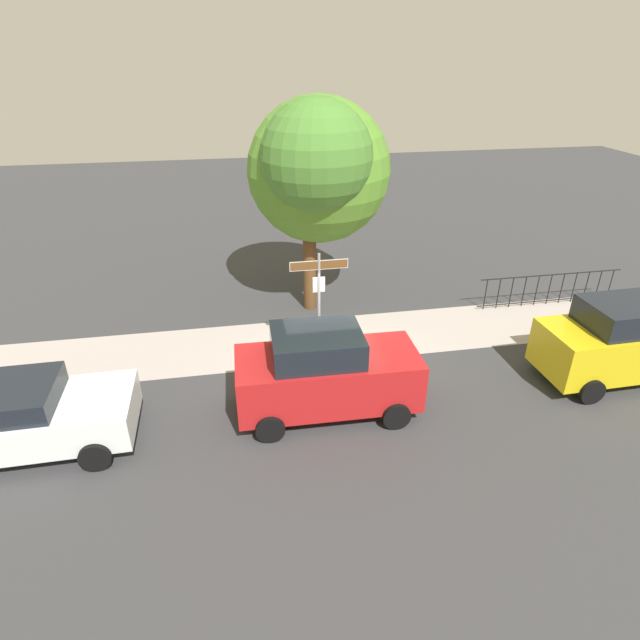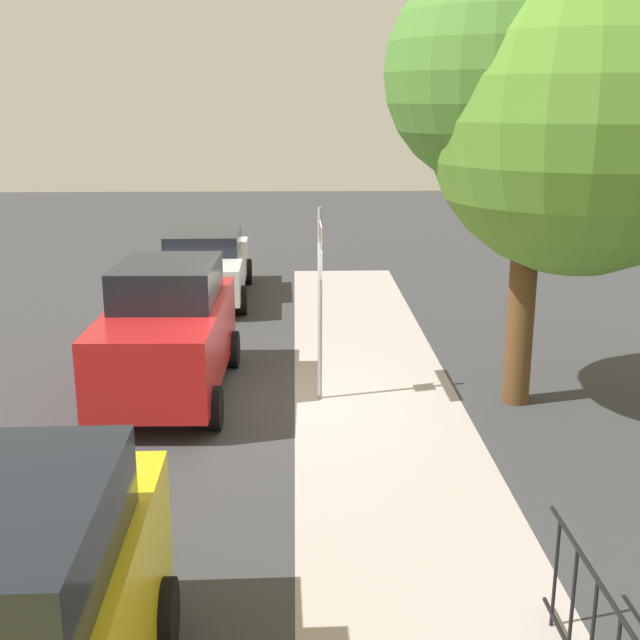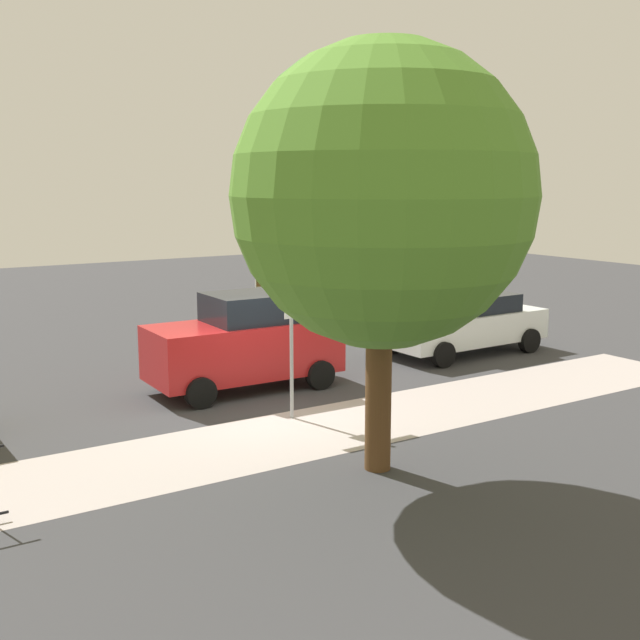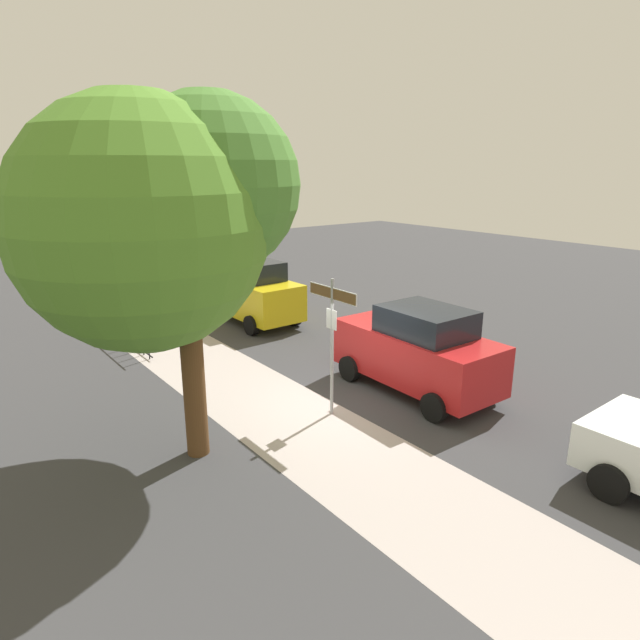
# 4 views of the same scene
# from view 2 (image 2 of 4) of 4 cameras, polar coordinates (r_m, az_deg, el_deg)

# --- Properties ---
(ground_plane) EXTENTS (60.00, 60.00, 0.00)m
(ground_plane) POSITION_cam_2_polar(r_m,az_deg,el_deg) (12.67, -1.79, -5.84)
(ground_plane) COLOR #38383A
(sidewalk_strip) EXTENTS (24.00, 2.60, 0.00)m
(sidewalk_strip) POSITION_cam_2_polar(r_m,az_deg,el_deg) (10.90, 5.16, -9.53)
(sidewalk_strip) COLOR #ACA09B
(sidewalk_strip) RESTS_ON ground_plane
(street_sign) EXTENTS (1.51, 0.07, 3.02)m
(street_sign) POSITION_cam_2_polar(r_m,az_deg,el_deg) (12.26, 0.00, 3.80)
(street_sign) COLOR #9EA0A5
(street_sign) RESTS_ON ground_plane
(shade_tree) EXTENTS (4.33, 4.91, 6.49)m
(shade_tree) POSITION_cam_2_polar(r_m,az_deg,el_deg) (12.02, 15.93, 14.52)
(shade_tree) COLOR #54371D
(shade_tree) RESTS_ON ground_plane
(car_white) EXTENTS (4.53, 2.18, 1.56)m
(car_white) POSITION_cam_2_polar(r_m,az_deg,el_deg) (19.29, -8.19, 3.92)
(car_white) COLOR white
(car_white) RESTS_ON ground_plane
(car_red) EXTENTS (4.17, 2.03, 2.10)m
(car_red) POSITION_cam_2_polar(r_m,az_deg,el_deg) (12.94, -10.69, -0.80)
(car_red) COLOR red
(car_red) RESTS_ON ground_plane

